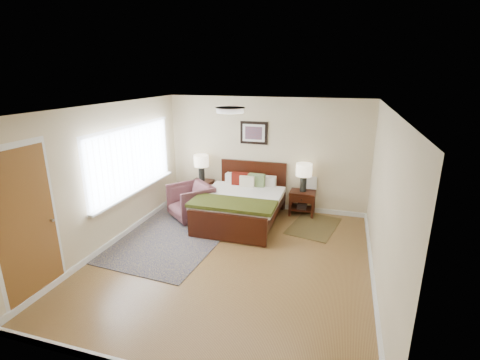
{
  "coord_description": "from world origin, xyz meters",
  "views": [
    {
      "loc": [
        1.63,
        -4.92,
        2.98
      ],
      "look_at": [
        -0.17,
        1.08,
        1.05
      ],
      "focal_mm": 26.0,
      "sensor_mm": 36.0,
      "label": 1
    }
  ],
  "objects_px": {
    "nightstand_left": "(202,186)",
    "bed": "(242,199)",
    "rug_persian": "(171,237)",
    "lamp_right": "(304,172)",
    "lamp_left": "(201,163)",
    "armchair": "(191,202)",
    "nightstand_right": "(302,200)"
  },
  "relations": [
    {
      "from": "nightstand_right",
      "to": "rug_persian",
      "type": "distance_m",
      "value": 2.91
    },
    {
      "from": "lamp_left",
      "to": "rug_persian",
      "type": "height_order",
      "value": "lamp_left"
    },
    {
      "from": "bed",
      "to": "nightstand_left",
      "type": "xyz_separation_m",
      "value": [
        -1.19,
        0.72,
        -0.05
      ]
    },
    {
      "from": "armchair",
      "to": "lamp_right",
      "type": "bearing_deg",
      "value": 61.13
    },
    {
      "from": "nightstand_left",
      "to": "bed",
      "type": "bearing_deg",
      "value": -31.08
    },
    {
      "from": "lamp_right",
      "to": "armchair",
      "type": "bearing_deg",
      "value": -158.72
    },
    {
      "from": "bed",
      "to": "lamp_right",
      "type": "xyz_separation_m",
      "value": [
        1.16,
        0.74,
        0.47
      ]
    },
    {
      "from": "lamp_right",
      "to": "bed",
      "type": "bearing_deg",
      "value": -147.53
    },
    {
      "from": "lamp_right",
      "to": "rug_persian",
      "type": "distance_m",
      "value": 3.05
    },
    {
      "from": "bed",
      "to": "nightstand_left",
      "type": "relative_size",
      "value": 3.49
    },
    {
      "from": "bed",
      "to": "armchair",
      "type": "bearing_deg",
      "value": -172.83
    },
    {
      "from": "bed",
      "to": "lamp_left",
      "type": "distance_m",
      "value": 1.49
    },
    {
      "from": "nightstand_right",
      "to": "lamp_left",
      "type": "distance_m",
      "value": 2.44
    },
    {
      "from": "lamp_right",
      "to": "nightstand_right",
      "type": "bearing_deg",
      "value": -90.0
    },
    {
      "from": "lamp_left",
      "to": "nightstand_left",
      "type": "bearing_deg",
      "value": -90.0
    },
    {
      "from": "nightstand_right",
      "to": "armchair",
      "type": "distance_m",
      "value": 2.41
    },
    {
      "from": "rug_persian",
      "to": "nightstand_right",
      "type": "bearing_deg",
      "value": 43.09
    },
    {
      "from": "nightstand_left",
      "to": "rug_persian",
      "type": "distance_m",
      "value": 1.87
    },
    {
      "from": "nightstand_left",
      "to": "lamp_left",
      "type": "xyz_separation_m",
      "value": [
        0.0,
        0.02,
        0.55
      ]
    },
    {
      "from": "bed",
      "to": "lamp_right",
      "type": "height_order",
      "value": "lamp_right"
    },
    {
      "from": "nightstand_left",
      "to": "lamp_right",
      "type": "distance_m",
      "value": 2.41
    },
    {
      "from": "bed",
      "to": "nightstand_left",
      "type": "distance_m",
      "value": 1.39
    },
    {
      "from": "lamp_left",
      "to": "rug_persian",
      "type": "bearing_deg",
      "value": -86.4
    },
    {
      "from": "bed",
      "to": "lamp_right",
      "type": "relative_size",
      "value": 3.23
    },
    {
      "from": "lamp_right",
      "to": "armchair",
      "type": "relative_size",
      "value": 0.75
    },
    {
      "from": "nightstand_right",
      "to": "lamp_left",
      "type": "xyz_separation_m",
      "value": [
        -2.35,
        0.01,
        0.66
      ]
    },
    {
      "from": "lamp_right",
      "to": "rug_persian",
      "type": "xyz_separation_m",
      "value": [
        -2.24,
        -1.84,
        -0.96
      ]
    },
    {
      "from": "nightstand_right",
      "to": "armchair",
      "type": "bearing_deg",
      "value": -159.01
    },
    {
      "from": "nightstand_left",
      "to": "rug_persian",
      "type": "bearing_deg",
      "value": -86.36
    },
    {
      "from": "bed",
      "to": "rug_persian",
      "type": "xyz_separation_m",
      "value": [
        -1.08,
        -1.1,
        -0.49
      ]
    },
    {
      "from": "nightstand_left",
      "to": "nightstand_right",
      "type": "xyz_separation_m",
      "value": [
        2.35,
        0.01,
        -0.11
      ]
    },
    {
      "from": "bed",
      "to": "nightstand_left",
      "type": "height_order",
      "value": "bed"
    }
  ]
}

